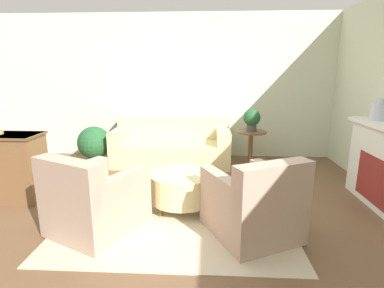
{
  "coord_description": "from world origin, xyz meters",
  "views": [
    {
      "loc": [
        0.36,
        -3.36,
        1.7
      ],
      "look_at": [
        0.15,
        0.55,
        0.75
      ],
      "focal_mm": 28.0,
      "sensor_mm": 36.0,
      "label": 1
    }
  ],
  "objects_px": {
    "couch": "(172,147)",
    "armchair_left": "(94,202)",
    "vase_mantel_near": "(379,111)",
    "ottoman_table": "(182,186)",
    "side_table": "(251,143)",
    "potted_plant_floor": "(94,143)",
    "armchair_right": "(254,206)",
    "dresser": "(3,166)",
    "potted_plant_on_side_table": "(252,119)"
  },
  "relations": [
    {
      "from": "couch",
      "to": "armchair_left",
      "type": "height_order",
      "value": "armchair_left"
    },
    {
      "from": "couch",
      "to": "vase_mantel_near",
      "type": "bearing_deg",
      "value": -25.64
    },
    {
      "from": "armchair_left",
      "to": "ottoman_table",
      "type": "height_order",
      "value": "armchair_left"
    },
    {
      "from": "couch",
      "to": "side_table",
      "type": "distance_m",
      "value": 1.46
    },
    {
      "from": "ottoman_table",
      "to": "potted_plant_floor",
      "type": "xyz_separation_m",
      "value": [
        -1.78,
        1.75,
        0.11
      ]
    },
    {
      "from": "couch",
      "to": "armchair_right",
      "type": "bearing_deg",
      "value": -65.4
    },
    {
      "from": "potted_plant_floor",
      "to": "ottoman_table",
      "type": "bearing_deg",
      "value": -44.44
    },
    {
      "from": "armchair_left",
      "to": "dresser",
      "type": "bearing_deg",
      "value": 153.25
    },
    {
      "from": "vase_mantel_near",
      "to": "armchair_right",
      "type": "bearing_deg",
      "value": -146.92
    },
    {
      "from": "side_table",
      "to": "armchair_left",
      "type": "bearing_deg",
      "value": -129.78
    },
    {
      "from": "couch",
      "to": "side_table",
      "type": "bearing_deg",
      "value": -6.12
    },
    {
      "from": "armchair_left",
      "to": "armchair_right",
      "type": "relative_size",
      "value": 1.0
    },
    {
      "from": "armchair_right",
      "to": "dresser",
      "type": "height_order",
      "value": "dresser"
    },
    {
      "from": "armchair_left",
      "to": "couch",
      "type": "bearing_deg",
      "value": 78.06
    },
    {
      "from": "ottoman_table",
      "to": "potted_plant_floor",
      "type": "bearing_deg",
      "value": 135.56
    },
    {
      "from": "armchair_right",
      "to": "side_table",
      "type": "relative_size",
      "value": 1.69
    },
    {
      "from": "couch",
      "to": "dresser",
      "type": "xyz_separation_m",
      "value": [
        -2.06,
        -1.77,
        0.16
      ]
    },
    {
      "from": "couch",
      "to": "potted_plant_on_side_table",
      "type": "bearing_deg",
      "value": -6.12
    },
    {
      "from": "dresser",
      "to": "potted_plant_floor",
      "type": "relative_size",
      "value": 1.47
    },
    {
      "from": "ottoman_table",
      "to": "side_table",
      "type": "distance_m",
      "value": 2.09
    },
    {
      "from": "couch",
      "to": "potted_plant_on_side_table",
      "type": "relative_size",
      "value": 5.49
    },
    {
      "from": "armchair_right",
      "to": "side_table",
      "type": "xyz_separation_m",
      "value": [
        0.29,
        2.39,
        0.12
      ]
    },
    {
      "from": "armchair_left",
      "to": "dresser",
      "type": "relative_size",
      "value": 1.06
    },
    {
      "from": "side_table",
      "to": "potted_plant_on_side_table",
      "type": "distance_m",
      "value": 0.43
    },
    {
      "from": "armchair_left",
      "to": "potted_plant_floor",
      "type": "xyz_separation_m",
      "value": [
        -0.88,
        2.36,
        0.07
      ]
    },
    {
      "from": "armchair_left",
      "to": "potted_plant_on_side_table",
      "type": "bearing_deg",
      "value": 50.22
    },
    {
      "from": "ottoman_table",
      "to": "dresser",
      "type": "distance_m",
      "value": 2.44
    },
    {
      "from": "armchair_left",
      "to": "side_table",
      "type": "xyz_separation_m",
      "value": [
        1.99,
        2.39,
        0.12
      ]
    },
    {
      "from": "side_table",
      "to": "vase_mantel_near",
      "type": "height_order",
      "value": "vase_mantel_near"
    },
    {
      "from": "armchair_left",
      "to": "vase_mantel_near",
      "type": "relative_size",
      "value": 3.88
    },
    {
      "from": "potted_plant_floor",
      "to": "armchair_left",
      "type": "bearing_deg",
      "value": -69.47
    },
    {
      "from": "armchair_right",
      "to": "vase_mantel_near",
      "type": "xyz_separation_m",
      "value": [
        1.75,
        1.14,
        0.85
      ]
    },
    {
      "from": "ottoman_table",
      "to": "potted_plant_on_side_table",
      "type": "distance_m",
      "value": 2.17
    },
    {
      "from": "dresser",
      "to": "vase_mantel_near",
      "type": "relative_size",
      "value": 3.66
    },
    {
      "from": "side_table",
      "to": "dresser",
      "type": "distance_m",
      "value": 3.87
    },
    {
      "from": "armchair_right",
      "to": "potted_plant_on_side_table",
      "type": "relative_size",
      "value": 2.89
    },
    {
      "from": "ottoman_table",
      "to": "dresser",
      "type": "xyz_separation_m",
      "value": [
        -2.43,
        0.16,
        0.17
      ]
    },
    {
      "from": "couch",
      "to": "vase_mantel_near",
      "type": "xyz_separation_m",
      "value": [
        2.92,
        -1.4,
        0.88
      ]
    },
    {
      "from": "dresser",
      "to": "potted_plant_on_side_table",
      "type": "bearing_deg",
      "value": 24.72
    },
    {
      "from": "potted_plant_floor",
      "to": "potted_plant_on_side_table",
      "type": "bearing_deg",
      "value": 0.58
    },
    {
      "from": "ottoman_table",
      "to": "dresser",
      "type": "height_order",
      "value": "dresser"
    },
    {
      "from": "vase_mantel_near",
      "to": "ottoman_table",
      "type": "bearing_deg",
      "value": -168.22
    },
    {
      "from": "potted_plant_on_side_table",
      "to": "vase_mantel_near",
      "type": "bearing_deg",
      "value": -40.3
    },
    {
      "from": "vase_mantel_near",
      "to": "potted_plant_floor",
      "type": "distance_m",
      "value": 4.57
    },
    {
      "from": "armchair_right",
      "to": "potted_plant_on_side_table",
      "type": "xyz_separation_m",
      "value": [
        0.29,
        2.39,
        0.55
      ]
    },
    {
      "from": "couch",
      "to": "vase_mantel_near",
      "type": "height_order",
      "value": "vase_mantel_near"
    },
    {
      "from": "armchair_left",
      "to": "ottoman_table",
      "type": "distance_m",
      "value": 1.09
    },
    {
      "from": "side_table",
      "to": "dresser",
      "type": "bearing_deg",
      "value": -155.28
    },
    {
      "from": "vase_mantel_near",
      "to": "couch",
      "type": "bearing_deg",
      "value": 154.36
    },
    {
      "from": "armchair_left",
      "to": "side_table",
      "type": "relative_size",
      "value": 1.69
    }
  ]
}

